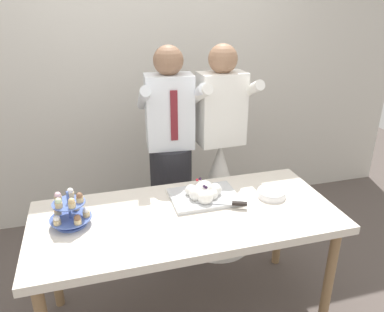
{
  "coord_description": "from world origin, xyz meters",
  "views": [
    {
      "loc": [
        -0.49,
        -1.86,
        1.96
      ],
      "look_at": [
        0.08,
        0.15,
        1.07
      ],
      "focal_mm": 35.41,
      "sensor_mm": 36.0,
      "label": 1
    }
  ],
  "objects": [
    {
      "name": "main_cake_tray",
      "position": [
        0.15,
        0.13,
        0.82
      ],
      "size": [
        0.42,
        0.36,
        0.12
      ],
      "color": "silver",
      "rests_on": "dessert_table"
    },
    {
      "name": "plate_stack",
      "position": [
        0.58,
        0.05,
        0.8
      ],
      "size": [
        0.18,
        0.18,
        0.04
      ],
      "color": "white",
      "rests_on": "dessert_table"
    },
    {
      "name": "rear_wall",
      "position": [
        0.0,
        1.47,
        1.45
      ],
      "size": [
        5.2,
        0.1,
        2.9
      ],
      "primitive_type": "cube",
      "color": "beige",
      "rests_on": "ground_plane"
    },
    {
      "name": "dessert_table",
      "position": [
        0.0,
        0.0,
        0.7
      ],
      "size": [
        1.8,
        0.8,
        0.78
      ],
      "color": "silver",
      "rests_on": "ground_plane"
    },
    {
      "name": "person_bride",
      "position": [
        0.46,
        0.69,
        0.58
      ],
      "size": [
        0.56,
        0.56,
        1.66
      ],
      "color": "white",
      "rests_on": "ground_plane"
    },
    {
      "name": "cupcake_stand",
      "position": [
        -0.65,
        0.06,
        0.86
      ],
      "size": [
        0.23,
        0.23,
        0.21
      ],
      "color": "#4C66B2",
      "rests_on": "dessert_table"
    },
    {
      "name": "person_groom",
      "position": [
        0.07,
        0.72,
        0.75
      ],
      "size": [
        0.5,
        0.52,
        1.66
      ],
      "color": "#232328",
      "rests_on": "ground_plane"
    }
  ]
}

